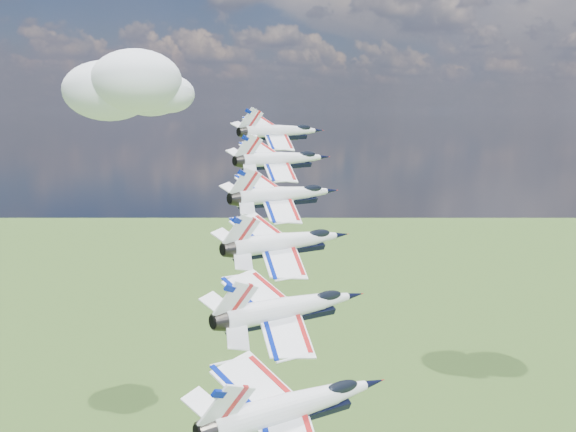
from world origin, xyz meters
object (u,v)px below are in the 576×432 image
Objects in this scene: jet_2 at (287,194)px; jet_4 at (293,307)px; jet_0 at (283,131)px; jet_3 at (290,241)px; jet_1 at (285,159)px; jet_5 at (299,404)px.

jet_2 is 1.00× the size of jet_4.
jet_0 is 1.00× the size of jet_4.
jet_3 is at bearing 149.38° from jet_4.
jet_2 is 12.99m from jet_3.
jet_1 is at bearing 149.38° from jet_3.
jet_2 is 1.00× the size of jet_5.
jet_5 is at bearing -30.62° from jet_0.
jet_1 is at bearing 149.38° from jet_2.
jet_2 reaches higher than jet_4.
jet_1 is 51.94m from jet_5.
jet_0 is 51.94m from jet_4.
jet_4 reaches higher than jet_5.
jet_5 is at bearing -30.62° from jet_1.
jet_5 is at bearing -30.62° from jet_4.
jet_4 is (15.97, -19.10, -7.39)m from jet_2.
jet_3 is (15.97, -19.10, -7.39)m from jet_1.
jet_3 is 25.97m from jet_5.
jet_0 is at bearing 149.38° from jet_3.
jet_0 is 64.93m from jet_5.
jet_3 reaches higher than jet_5.
jet_0 is 1.00× the size of jet_5.
jet_0 is 25.97m from jet_2.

